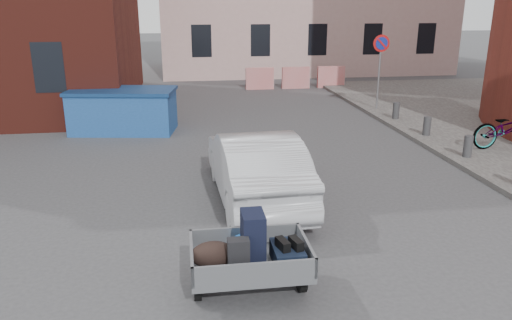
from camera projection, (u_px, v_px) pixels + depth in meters
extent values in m
plane|color=#38383A|center=(252.00, 236.00, 8.65)|extent=(120.00, 120.00, 0.00)
cylinder|color=gray|center=(379.00, 73.00, 18.02)|extent=(0.07, 0.07, 2.60)
cylinder|color=red|center=(381.00, 43.00, 17.69)|extent=(0.60, 0.03, 0.60)
cylinder|color=navy|center=(382.00, 43.00, 17.67)|extent=(0.44, 0.03, 0.44)
cylinder|color=#3A3A3D|center=(468.00, 146.00, 12.58)|extent=(0.22, 0.22, 0.55)
cylinder|color=#3A3A3D|center=(427.00, 126.00, 14.66)|extent=(0.22, 0.22, 0.55)
cylinder|color=#3A3A3D|center=(396.00, 110.00, 16.73)|extent=(0.22, 0.22, 0.55)
cube|color=red|center=(260.00, 79.00, 22.99)|extent=(1.30, 0.18, 1.00)
cube|color=red|center=(296.00, 78.00, 23.23)|extent=(1.30, 0.18, 1.00)
cube|color=red|center=(331.00, 77.00, 23.47)|extent=(1.30, 0.18, 1.00)
cylinder|color=black|center=(197.00, 284.00, 6.76)|extent=(0.10, 0.44, 0.44)
cylinder|color=black|center=(301.00, 276.00, 6.96)|extent=(0.10, 0.44, 0.44)
cube|color=slate|center=(250.00, 265.00, 6.79)|extent=(1.61, 1.11, 0.08)
cube|color=slate|center=(192.00, 257.00, 6.63)|extent=(0.05, 1.10, 0.28)
cube|color=slate|center=(306.00, 249.00, 6.84)|extent=(0.05, 1.10, 0.28)
cube|color=slate|center=(245.00, 236.00, 7.23)|extent=(1.60, 0.05, 0.28)
cube|color=slate|center=(255.00, 273.00, 6.23)|extent=(1.60, 0.05, 0.28)
cube|color=slate|center=(242.00, 239.00, 7.65)|extent=(0.08, 0.70, 0.06)
cube|color=black|center=(253.00, 237.00, 6.72)|extent=(0.30, 0.45, 0.70)
cube|color=black|center=(288.00, 255.00, 6.71)|extent=(0.40, 0.60, 0.25)
ellipsoid|color=black|center=(213.00, 255.00, 6.60)|extent=(0.60, 0.36, 0.36)
cube|color=black|center=(239.00, 256.00, 6.44)|extent=(0.28, 0.18, 0.48)
ellipsoid|color=blue|center=(243.00, 243.00, 7.06)|extent=(0.36, 0.30, 0.24)
cube|color=black|center=(283.00, 244.00, 6.59)|extent=(0.18, 0.29, 0.13)
cube|color=black|center=(296.00, 243.00, 6.62)|extent=(0.18, 0.29, 0.13)
cube|color=#21519C|center=(123.00, 112.00, 15.43)|extent=(3.28, 2.00, 1.23)
cube|color=navy|center=(122.00, 91.00, 15.23)|extent=(3.39, 2.12, 0.10)
imported|color=#B9BBC1|center=(255.00, 166.00, 10.07)|extent=(1.70, 4.41, 1.43)
imported|color=black|center=(509.00, 128.00, 13.29)|extent=(2.10, 0.80, 1.09)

